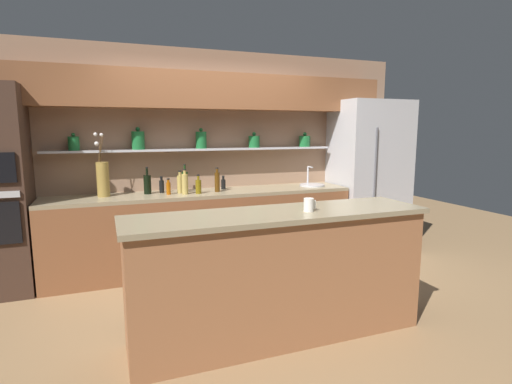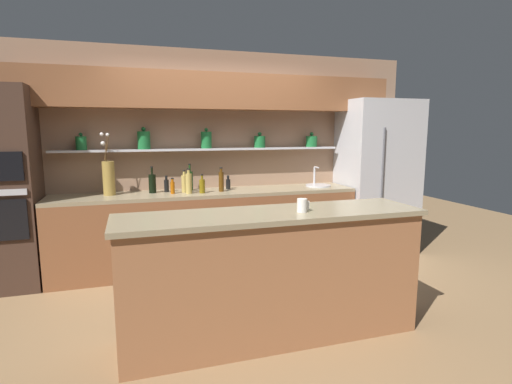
{
  "view_description": "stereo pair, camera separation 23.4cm",
  "coord_description": "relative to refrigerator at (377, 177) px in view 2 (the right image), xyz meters",
  "views": [
    {
      "loc": [
        -1.24,
        -3.31,
        1.65
      ],
      "look_at": [
        0.15,
        0.34,
        1.03
      ],
      "focal_mm": 28.0,
      "sensor_mm": 36.0,
      "label": 1
    },
    {
      "loc": [
        -1.02,
        -3.39,
        1.65
      ],
      "look_at": [
        0.15,
        0.34,
        1.03
      ],
      "focal_mm": 28.0,
      "sensor_mm": 36.0,
      "label": 2
    }
  ],
  "objects": [
    {
      "name": "bottle_oil_2",
      "position": [
        -2.37,
        -0.06,
        -0.01
      ],
      "size": [
        0.07,
        0.07,
        0.22
      ],
      "color": "brown",
      "rests_on": "back_counter_unit"
    },
    {
      "name": "bottle_wine_1",
      "position": [
        -2.48,
        0.21,
        0.03
      ],
      "size": [
        0.07,
        0.07,
        0.32
      ],
      "color": "#193814",
      "rests_on": "back_counter_unit"
    },
    {
      "name": "bottle_sauce_0",
      "position": [
        -2.71,
        -0.01,
        -0.01
      ],
      "size": [
        0.05,
        0.05,
        0.18
      ],
      "color": "#9E4C0A",
      "rests_on": "back_counter_unit"
    },
    {
      "name": "coffee_mug",
      "position": [
        -1.91,
        -1.83,
        0.06
      ],
      "size": [
        0.1,
        0.08,
        0.1
      ],
      "color": "silver",
      "rests_on": "island_counter"
    },
    {
      "name": "sink_fixture",
      "position": [
        -0.85,
        0.05,
        -0.07
      ],
      "size": [
        0.32,
        0.32,
        0.25
      ],
      "color": "#B7B7BC",
      "rests_on": "back_counter_unit"
    },
    {
      "name": "bottle_sauce_7",
      "position": [
        -2.76,
        0.15,
        -0.01
      ],
      "size": [
        0.05,
        0.05,
        0.19
      ],
      "color": "black",
      "rests_on": "back_counter_unit"
    },
    {
      "name": "ground_plane",
      "position": [
        -2.13,
        -1.2,
        -1.01
      ],
      "size": [
        12.0,
        12.0,
        0.0
      ],
      "primitive_type": "plane",
      "color": "olive"
    },
    {
      "name": "back_wall_unit",
      "position": [
        -2.13,
        0.33,
        0.54
      ],
      "size": [
        5.2,
        0.44,
        2.6
      ],
      "color": "#937056",
      "rests_on": "ground_plane"
    },
    {
      "name": "bottle_spirit_4",
      "position": [
        -2.14,
        -0.01,
        0.03
      ],
      "size": [
        0.06,
        0.06,
        0.29
      ],
      "color": "#4C2D0C",
      "rests_on": "back_counter_unit"
    },
    {
      "name": "island_counter",
      "position": [
        -2.13,
        -1.77,
        -0.5
      ],
      "size": [
        2.38,
        0.61,
        1.02
      ],
      "color": "#99603D",
      "rests_on": "ground_plane"
    },
    {
      "name": "oven_tower",
      "position": [
        -4.4,
        0.04,
        0.03
      ],
      "size": [
        0.65,
        0.64,
        2.08
      ],
      "color": "#3D281E",
      "rests_on": "ground_plane"
    },
    {
      "name": "refrigerator",
      "position": [
        0.0,
        0.0,
        0.0
      ],
      "size": [
        0.95,
        0.73,
        2.02
      ],
      "color": "#B7B7BC",
      "rests_on": "ground_plane"
    },
    {
      "name": "bottle_spirit_3",
      "position": [
        -2.53,
        -0.05,
        0.03
      ],
      "size": [
        0.07,
        0.07,
        0.29
      ],
      "color": "tan",
      "rests_on": "back_counter_unit"
    },
    {
      "name": "back_counter_unit",
      "position": [
        -2.28,
        0.04,
        -0.55
      ],
      "size": [
        3.57,
        0.62,
        0.92
      ],
      "color": "brown",
      "rests_on": "ground_plane"
    },
    {
      "name": "flower_vase",
      "position": [
        -3.39,
        0.11,
        0.11
      ],
      "size": [
        0.14,
        0.13,
        0.7
      ],
      "color": "olive",
      "rests_on": "back_counter_unit"
    },
    {
      "name": "bottle_sauce_8",
      "position": [
        -2.01,
        0.17,
        -0.02
      ],
      "size": [
        0.06,
        0.06,
        0.17
      ],
      "color": "black",
      "rests_on": "back_counter_unit"
    },
    {
      "name": "bottle_spirit_5",
      "position": [
        -2.56,
        0.05,
        0.02
      ],
      "size": [
        0.07,
        0.07,
        0.26
      ],
      "color": "tan",
      "rests_on": "back_counter_unit"
    },
    {
      "name": "bottle_wine_6",
      "position": [
        -2.92,
        0.12,
        0.02
      ],
      "size": [
        0.08,
        0.08,
        0.31
      ],
      "color": "black",
      "rests_on": "back_counter_unit"
    }
  ]
}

